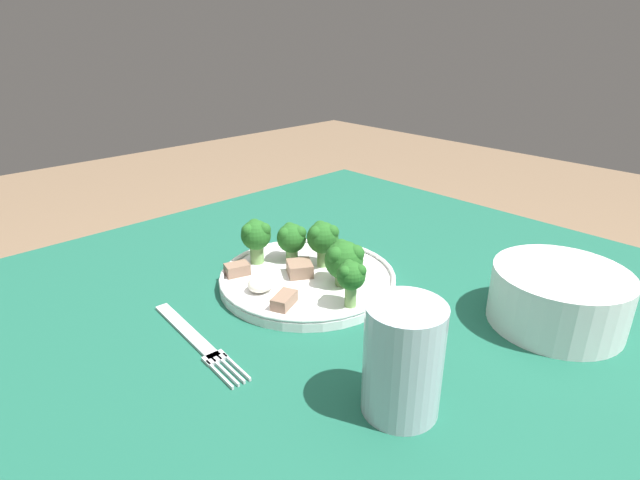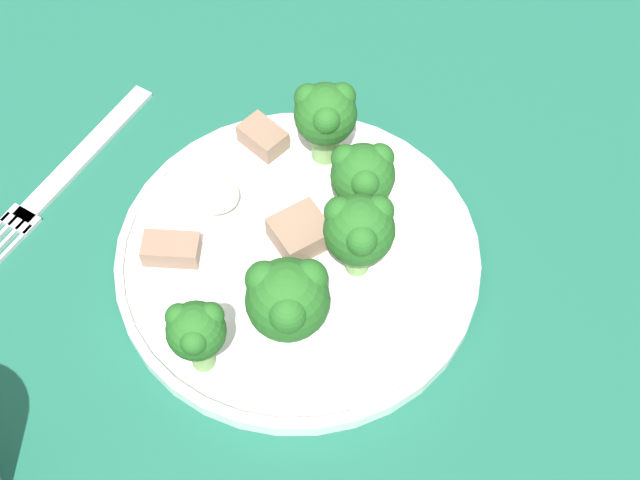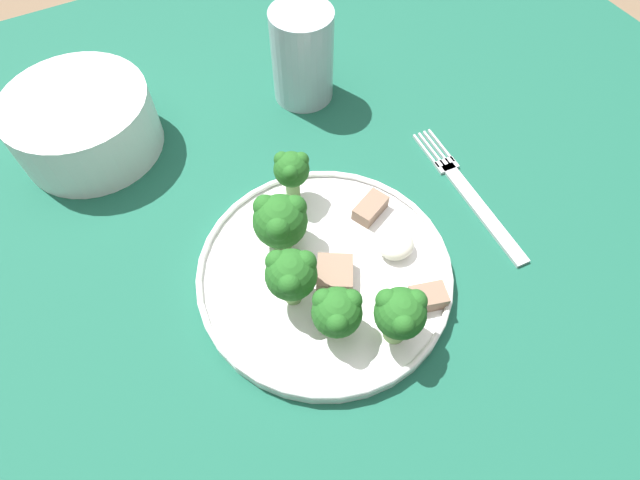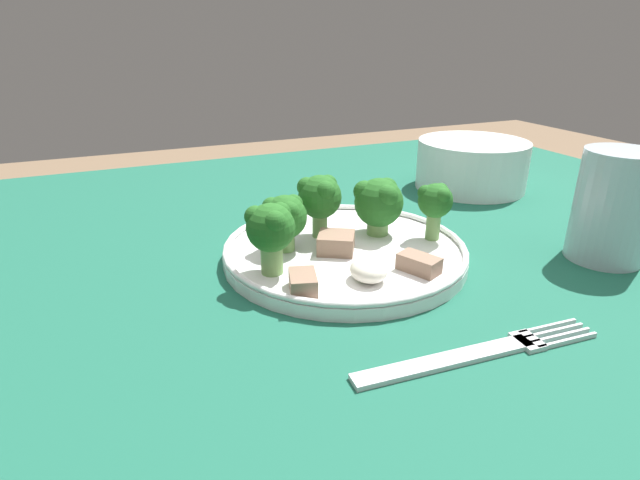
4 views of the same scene
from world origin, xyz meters
name	(u,v)px [view 2 (image 2 of 4)]	position (x,y,z in m)	size (l,w,h in m)	color
table	(172,402)	(0.00, 0.00, 0.62)	(1.07, 0.97, 0.72)	#195642
dinner_plate	(298,258)	(-0.06, -0.10, 0.73)	(0.24, 0.24, 0.02)	white
fork	(62,177)	(0.13, -0.08, 0.72)	(0.03, 0.20, 0.00)	silver
broccoli_floret_near_rim_left	(287,299)	(-0.08, -0.05, 0.77)	(0.05, 0.05, 0.06)	#709E56
broccoli_floret_center_left	(325,115)	(-0.03, -0.18, 0.77)	(0.04, 0.04, 0.07)	#709E56
broccoli_floret_back_left	(196,332)	(-0.04, 0.00, 0.77)	(0.04, 0.04, 0.06)	#709E56
broccoli_floret_front_left	(363,175)	(-0.08, -0.15, 0.76)	(0.04, 0.04, 0.06)	#709E56
broccoli_floret_center_back	(359,230)	(-0.10, -0.11, 0.77)	(0.05, 0.05, 0.07)	#709E56
meat_slice_front_slice	(263,137)	(0.01, -0.17, 0.74)	(0.04, 0.03, 0.02)	#846651
meat_slice_middle_slice	(300,233)	(-0.05, -0.11, 0.74)	(0.05, 0.05, 0.02)	#846651
meat_slice_rear_slice	(171,249)	(0.02, -0.06, 0.74)	(0.04, 0.03, 0.02)	#846651
sauce_dollop	(214,193)	(0.01, -0.11, 0.74)	(0.04, 0.03, 0.02)	silver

